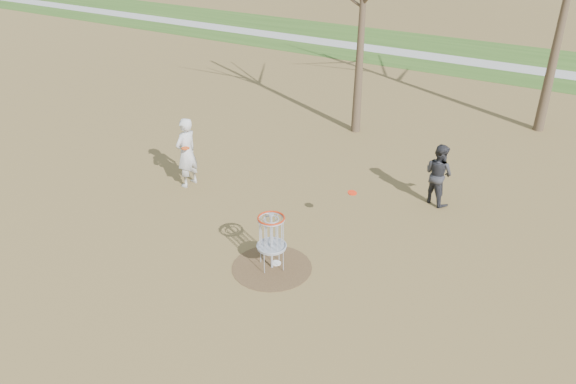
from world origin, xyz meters
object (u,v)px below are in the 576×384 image
(player_throwing, at_px, (438,174))
(disc_grounded, at_px, (276,263))
(player_standing, at_px, (186,153))
(disc_golf_basket, at_px, (271,233))

(player_throwing, height_order, disc_grounded, player_throwing)
(disc_grounded, bearing_deg, player_throwing, 65.84)
(player_standing, distance_m, disc_golf_basket, 4.78)
(disc_grounded, relative_size, disc_golf_basket, 0.16)
(player_throwing, relative_size, disc_grounded, 7.68)
(player_standing, bearing_deg, disc_golf_basket, 65.34)
(player_throwing, distance_m, disc_grounded, 5.22)
(player_standing, height_order, player_throwing, player_standing)
(disc_grounded, distance_m, disc_golf_basket, 0.91)
(disc_grounded, xyz_separation_m, disc_golf_basket, (-0.00, -0.17, 0.89))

